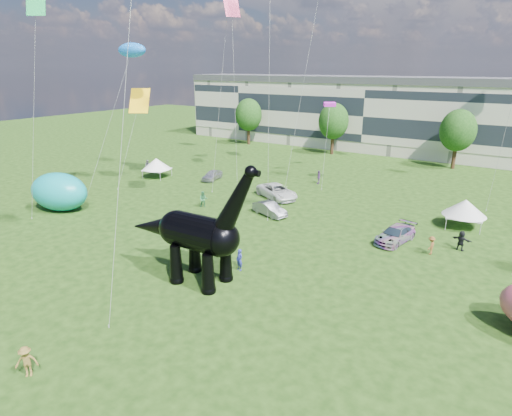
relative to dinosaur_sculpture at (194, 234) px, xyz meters
The scene contains 14 objects.
ground 5.58m from the dinosaur_sculpture, 82.30° to the right, with size 220.00×220.00×0.00m, color #16330C.
terrace_row 58.28m from the dinosaur_sculpture, 97.33° to the left, with size 78.00×11.00×12.00m, color beige.
tree_far_left 57.01m from the dinosaur_sculpture, 121.11° to the left, with size 5.20×5.20×9.44m.
tree_mid_left 50.15m from the dinosaur_sculpture, 103.19° to the left, with size 5.20×5.20×9.44m.
tree_mid_right 49.58m from the dinosaur_sculpture, 80.03° to the left, with size 5.20×5.20×9.44m.
dinosaur_sculpture is the anchor object (origin of this frame).
car_silver 28.90m from the dinosaur_sculpture, 127.26° to the left, with size 1.61×3.99×1.36m, color silver.
car_grey 15.56m from the dinosaur_sculpture, 101.67° to the left, with size 1.46×4.19×1.38m, color slate.
car_white 21.55m from the dinosaur_sculpture, 105.29° to the left, with size 2.74×5.95×1.65m, color white.
car_dark 18.40m from the dinosaur_sculpture, 56.66° to the left, with size 2.01×4.94×1.43m, color #595960.
gazebo_near 26.78m from the dinosaur_sculpture, 57.70° to the left, with size 4.63×4.63×2.80m.
gazebo_left 31.73m from the dinosaur_sculpture, 141.47° to the left, with size 4.67×4.67×2.73m.
inflatable_teal 23.13m from the dinosaur_sculpture, behind, with size 6.61×4.13×4.13m, color #0C959B.
visitors 13.38m from the dinosaur_sculpture, 90.64° to the left, with size 52.72×43.06×1.84m.
Camera 1 is at (18.86, -16.64, 14.93)m, focal length 30.00 mm.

